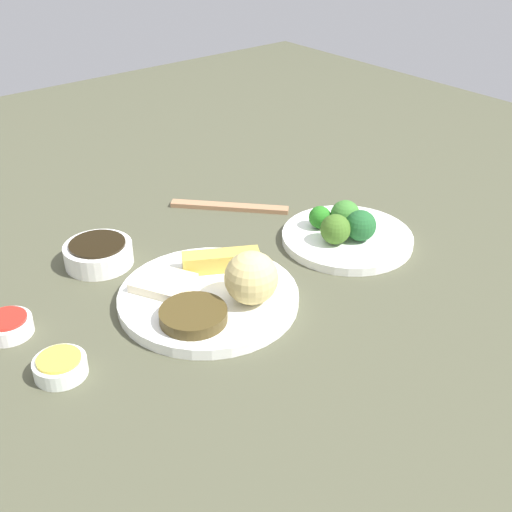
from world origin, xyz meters
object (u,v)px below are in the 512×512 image
at_px(soy_sauce_bowl, 99,254).
at_px(sauce_ramekin_sweet_and_sour, 8,327).
at_px(sauce_ramekin_hot_mustard, 60,367).
at_px(chopsticks_pair, 229,207).
at_px(main_plate, 209,298).
at_px(broccoli_plate, 347,238).

xyz_separation_m(soy_sauce_bowl, sauce_ramekin_sweet_and_sour, (0.08, -0.18, -0.01)).
xyz_separation_m(sauce_ramekin_hot_mustard, chopsticks_pair, (-0.23, 0.43, -0.01)).
relative_size(main_plate, chopsticks_pair, 1.20).
distance_m(main_plate, sauce_ramekin_sweet_and_sour, 0.27).
bearing_deg(sauce_ramekin_hot_mustard, main_plate, 92.67).
bearing_deg(sauce_ramekin_sweet_and_sour, soy_sauce_bowl, 115.42).
bearing_deg(chopsticks_pair, sauce_ramekin_hot_mustard, -62.12).
bearing_deg(main_plate, soy_sauce_bowl, -160.13).
height_order(sauce_ramekin_sweet_and_sour, chopsticks_pair, sauce_ramekin_sweet_and_sour).
relative_size(broccoli_plate, sauce_ramekin_sweet_and_sour, 3.29).
bearing_deg(chopsticks_pair, main_plate, -42.87).
relative_size(main_plate, sauce_ramekin_sweet_and_sour, 3.92).
relative_size(sauce_ramekin_hot_mustard, sauce_ramekin_sweet_and_sour, 1.00).
height_order(main_plate, broccoli_plate, main_plate).
xyz_separation_m(broccoli_plate, chopsticks_pair, (-0.22, -0.08, -0.00)).
bearing_deg(soy_sauce_bowl, broccoli_plate, 60.66).
bearing_deg(broccoli_plate, main_plate, -90.44).
relative_size(main_plate, broccoli_plate, 1.19).
distance_m(broccoli_plate, chopsticks_pair, 0.23).
xyz_separation_m(main_plate, soy_sauce_bowl, (-0.19, -0.07, 0.01)).
distance_m(sauce_ramekin_hot_mustard, sauce_ramekin_sweet_and_sour, 0.12).
height_order(soy_sauce_bowl, chopsticks_pair, soy_sauce_bowl).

